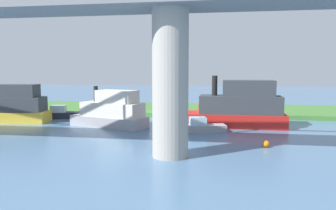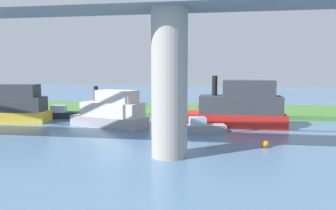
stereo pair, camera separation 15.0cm
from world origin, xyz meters
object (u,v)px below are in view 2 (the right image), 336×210
at_px(riverboat_paddlewheel, 111,112).
at_px(motorboat_white, 10,107).
at_px(skiff_small, 63,113).
at_px(mooring_post, 236,110).
at_px(marker_buoy, 265,144).
at_px(motorboat_red, 238,108).
at_px(bridge_pylon, 169,84).
at_px(person_on_bank, 134,105).
at_px(houseboat_blue, 202,126).

height_order(riverboat_paddlewheel, motorboat_white, motorboat_white).
bearing_deg(skiff_small, riverboat_paddlewheel, 147.97).
distance_m(mooring_post, skiff_small, 20.14).
relative_size(riverboat_paddlewheel, marker_buoy, 16.37).
relative_size(motorboat_red, skiff_small, 2.07).
height_order(mooring_post, skiff_small, skiff_small).
relative_size(motorboat_red, motorboat_white, 1.09).
distance_m(riverboat_paddlewheel, skiff_small, 8.89).
bearing_deg(bridge_pylon, motorboat_white, -30.15).
bearing_deg(motorboat_red, marker_buoy, 100.40).
bearing_deg(bridge_pylon, motorboat_red, -111.54).
xyz_separation_m(motorboat_white, skiff_small, (-4.16, -3.71, -1.11)).
bearing_deg(marker_buoy, motorboat_white, -16.39).
xyz_separation_m(person_on_bank, mooring_post, (-12.48, 1.00, -0.29)).
bearing_deg(motorboat_white, mooring_post, -163.69).
bearing_deg(bridge_pylon, marker_buoy, -150.91).
distance_m(motorboat_red, skiff_small, 20.00).
relative_size(bridge_pylon, skiff_small, 1.97).
height_order(skiff_small, marker_buoy, skiff_small).
xyz_separation_m(bridge_pylon, houseboat_blue, (-1.53, -8.93, -4.20)).
bearing_deg(houseboat_blue, skiff_small, -19.63).
distance_m(person_on_bank, houseboat_blue, 13.69).
distance_m(motorboat_red, marker_buoy, 8.98).
xyz_separation_m(motorboat_red, marker_buoy, (-1.59, 8.69, -1.61)).
bearing_deg(marker_buoy, skiff_small, -27.69).
bearing_deg(motorboat_white, skiff_small, -138.28).
xyz_separation_m(person_on_bank, skiff_small, (7.38, 4.32, -0.67)).
bearing_deg(houseboat_blue, bridge_pylon, 80.26).
distance_m(bridge_pylon, person_on_bank, 20.86).
distance_m(person_on_bank, riverboat_paddlewheel, 9.01).
bearing_deg(person_on_bank, motorboat_white, 34.82).
relative_size(mooring_post, skiff_small, 0.17).
xyz_separation_m(skiff_small, houseboat_blue, (-16.48, 5.88, -0.06)).
bearing_deg(skiff_small, motorboat_red, 172.70).
relative_size(riverboat_paddlewheel, skiff_small, 1.72).
distance_m(mooring_post, marker_buoy, 14.64).
xyz_separation_m(houseboat_blue, marker_buoy, (-4.91, 5.35, -0.23)).
relative_size(mooring_post, motorboat_red, 0.08).
bearing_deg(motorboat_red, riverboat_paddlewheel, 9.93).
bearing_deg(motorboat_white, riverboat_paddlewheel, 175.20).
xyz_separation_m(mooring_post, marker_buoy, (-1.52, 14.54, -0.66)).
bearing_deg(marker_buoy, mooring_post, -84.02).
xyz_separation_m(motorboat_red, riverboat_paddlewheel, (12.30, 2.15, -0.39)).
distance_m(mooring_post, motorboat_white, 25.05).
distance_m(bridge_pylon, houseboat_blue, 9.98).
xyz_separation_m(mooring_post, motorboat_white, (24.03, 7.03, 0.74)).
bearing_deg(mooring_post, person_on_bank, -4.58).
bearing_deg(motorboat_white, bridge_pylon, 149.85).
relative_size(bridge_pylon, motorboat_white, 1.04).
height_order(bridge_pylon, motorboat_white, bridge_pylon).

